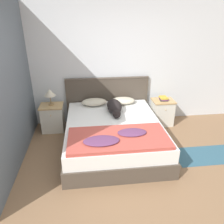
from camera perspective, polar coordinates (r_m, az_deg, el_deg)
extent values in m
plane|color=#896647|center=(3.43, 3.92, -17.85)|extent=(16.00, 16.00, 0.00)
cube|color=silver|center=(4.75, -0.38, 12.01)|extent=(9.00, 0.06, 2.55)
cube|color=slate|center=(3.86, -24.57, 6.79)|extent=(0.06, 3.10, 2.55)
cube|color=#4C4238|center=(4.12, 0.35, -7.22)|extent=(1.73, 2.08, 0.28)
cube|color=white|center=(3.99, 0.36, -4.09)|extent=(1.67, 2.02, 0.24)
cube|color=#4C4238|center=(4.90, -1.19, 3.01)|extent=(1.81, 0.04, 1.01)
cylinder|color=#4C4238|center=(4.74, -1.25, 8.72)|extent=(1.81, 0.06, 0.06)
cube|color=silver|center=(4.77, -15.22, -1.62)|extent=(0.44, 0.36, 0.55)
cube|color=tan|center=(4.65, -15.61, 1.55)|extent=(0.47, 0.39, 0.03)
sphere|color=tan|center=(4.54, -15.73, -0.94)|extent=(0.02, 0.02, 0.02)
cube|color=silver|center=(4.99, 12.95, -0.19)|extent=(0.44, 0.36, 0.55)
cube|color=tan|center=(4.88, 13.26, 2.88)|extent=(0.47, 0.39, 0.03)
sphere|color=tan|center=(4.76, 13.85, 0.53)|extent=(0.02, 0.02, 0.02)
ellipsoid|color=beige|center=(4.64, -4.65, 2.63)|extent=(0.53, 0.32, 0.14)
ellipsoid|color=beige|center=(4.70, 2.78, 2.96)|extent=(0.53, 0.32, 0.14)
cube|color=#BC4C42|center=(3.40, 1.65, -6.82)|extent=(1.55, 0.77, 0.05)
ellipsoid|color=#663860|center=(3.26, -2.81, -7.49)|extent=(0.54, 0.31, 0.05)
ellipsoid|color=#663860|center=(3.48, 5.27, -5.31)|extent=(0.46, 0.27, 0.04)
ellipsoid|color=black|center=(4.35, 0.58, 1.61)|extent=(0.29, 0.58, 0.20)
sphere|color=black|center=(4.06, 1.17, -0.49)|extent=(0.16, 0.16, 0.16)
ellipsoid|color=black|center=(4.01, 1.30, -1.06)|extent=(0.07, 0.09, 0.06)
cone|color=black|center=(4.04, 0.53, 0.32)|extent=(0.05, 0.05, 0.06)
cone|color=black|center=(4.05, 1.77, 0.38)|extent=(0.05, 0.05, 0.06)
ellipsoid|color=black|center=(4.60, 0.72, 2.20)|extent=(0.17, 0.26, 0.07)
cube|color=#232328|center=(4.88, 13.30, 3.17)|extent=(0.18, 0.19, 0.02)
cube|color=#703D7F|center=(4.86, 13.37, 3.36)|extent=(0.16, 0.19, 0.02)
cube|color=gold|center=(4.86, 13.29, 3.69)|extent=(0.15, 0.20, 0.03)
cylinder|color=#9E7A4C|center=(4.66, -15.61, 1.91)|extent=(0.11, 0.11, 0.02)
cylinder|color=#9E7A4C|center=(4.63, -15.75, 3.06)|extent=(0.02, 0.02, 0.18)
cone|color=beige|center=(4.57, -15.98, 4.89)|extent=(0.22, 0.22, 0.13)
cube|color=#335B70|center=(4.31, 23.94, -10.21)|extent=(1.21, 0.56, 0.00)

